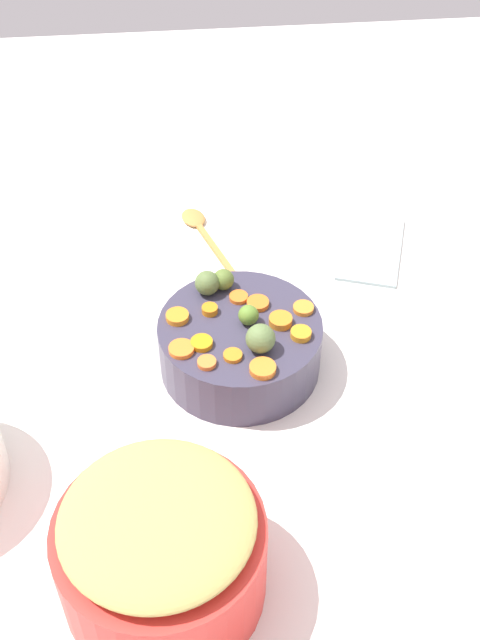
# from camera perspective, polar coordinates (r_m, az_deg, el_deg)

# --- Properties ---
(tabletop) EXTENTS (2.40, 2.40, 0.02)m
(tabletop) POSITION_cam_1_polar(r_m,az_deg,el_deg) (1.25, -0.87, -2.87)
(tabletop) COLOR white
(tabletop) RESTS_ON ground
(serving_bowl_carrots) EXTENTS (0.25, 0.25, 0.09)m
(serving_bowl_carrots) POSITION_cam_1_polar(r_m,az_deg,el_deg) (1.20, 0.00, -1.84)
(serving_bowl_carrots) COLOR #3A364A
(serving_bowl_carrots) RESTS_ON tabletop
(metal_pot) EXTENTS (0.24, 0.24, 0.13)m
(metal_pot) POSITION_cam_1_polar(r_m,az_deg,el_deg) (0.96, -5.63, -16.69)
(metal_pot) COLOR red
(metal_pot) RESTS_ON tabletop
(stuffing_mound) EXTENTS (0.22, 0.22, 0.04)m
(stuffing_mound) POSITION_cam_1_polar(r_m,az_deg,el_deg) (0.89, -5.99, -14.13)
(stuffing_mound) COLOR tan
(stuffing_mound) RESTS_ON metal_pot
(carrot_slice_0) EXTENTS (0.05, 0.05, 0.01)m
(carrot_slice_0) POSITION_cam_1_polar(r_m,az_deg,el_deg) (1.20, 1.29, 1.22)
(carrot_slice_0) COLOR orange
(carrot_slice_0) RESTS_ON serving_bowl_carrots
(carrot_slice_1) EXTENTS (0.03, 0.03, 0.01)m
(carrot_slice_1) POSITION_cam_1_polar(r_m,az_deg,el_deg) (1.18, -2.19, 0.75)
(carrot_slice_1) COLOR orange
(carrot_slice_1) RESTS_ON serving_bowl_carrots
(carrot_slice_2) EXTENTS (0.03, 0.03, 0.01)m
(carrot_slice_2) POSITION_cam_1_polar(r_m,az_deg,el_deg) (1.12, -0.60, -2.58)
(carrot_slice_2) COLOR orange
(carrot_slice_2) RESTS_ON serving_bowl_carrots
(carrot_slice_3) EXTENTS (0.04, 0.04, 0.01)m
(carrot_slice_3) POSITION_cam_1_polar(r_m,az_deg,el_deg) (1.17, 2.94, -0.04)
(carrot_slice_3) COLOR orange
(carrot_slice_3) RESTS_ON serving_bowl_carrots
(carrot_slice_4) EXTENTS (0.05, 0.05, 0.01)m
(carrot_slice_4) POSITION_cam_1_polar(r_m,az_deg,el_deg) (1.10, 1.65, -3.52)
(carrot_slice_4) COLOR orange
(carrot_slice_4) RESTS_ON serving_bowl_carrots
(carrot_slice_5) EXTENTS (0.05, 0.05, 0.01)m
(carrot_slice_5) POSITION_cam_1_polar(r_m,az_deg,el_deg) (1.18, -4.53, 0.30)
(carrot_slice_5) COLOR orange
(carrot_slice_5) RESTS_ON serving_bowl_carrots
(carrot_slice_6) EXTENTS (0.05, 0.05, 0.01)m
(carrot_slice_6) POSITION_cam_1_polar(r_m,az_deg,el_deg) (1.13, -4.24, -2.10)
(carrot_slice_6) COLOR orange
(carrot_slice_6) RESTS_ON serving_bowl_carrots
(carrot_slice_7) EXTENTS (0.04, 0.04, 0.01)m
(carrot_slice_7) POSITION_cam_1_polar(r_m,az_deg,el_deg) (1.14, -2.78, -1.66)
(carrot_slice_7) COLOR orange
(carrot_slice_7) RESTS_ON serving_bowl_carrots
(carrot_slice_8) EXTENTS (0.04, 0.04, 0.01)m
(carrot_slice_8) POSITION_cam_1_polar(r_m,az_deg,el_deg) (1.21, -0.10, 1.65)
(carrot_slice_8) COLOR orange
(carrot_slice_8) RESTS_ON serving_bowl_carrots
(carrot_slice_9) EXTENTS (0.04, 0.04, 0.01)m
(carrot_slice_9) POSITION_cam_1_polar(r_m,az_deg,el_deg) (1.11, -2.41, -3.08)
(carrot_slice_9) COLOR orange
(carrot_slice_9) RESTS_ON serving_bowl_carrots
(carrot_slice_10) EXTENTS (0.04, 0.04, 0.01)m
(carrot_slice_10) POSITION_cam_1_polar(r_m,az_deg,el_deg) (1.15, 4.41, -0.99)
(carrot_slice_10) COLOR orange
(carrot_slice_10) RESTS_ON serving_bowl_carrots
(carrot_slice_11) EXTENTS (0.03, 0.03, 0.01)m
(carrot_slice_11) POSITION_cam_1_polar(r_m,az_deg,el_deg) (1.19, 4.61, 0.76)
(carrot_slice_11) COLOR orange
(carrot_slice_11) RESTS_ON serving_bowl_carrots
(brussels_sprout_0) EXTENTS (0.03, 0.03, 0.03)m
(brussels_sprout_0) POSITION_cam_1_polar(r_m,az_deg,el_deg) (1.22, -1.01, 2.94)
(brussels_sprout_0) COLOR #576E2D
(brussels_sprout_0) RESTS_ON serving_bowl_carrots
(brussels_sprout_1) EXTENTS (0.04, 0.04, 0.04)m
(brussels_sprout_1) POSITION_cam_1_polar(r_m,az_deg,el_deg) (1.21, -2.38, 2.68)
(brussels_sprout_1) COLOR #576D3A
(brussels_sprout_1) RESTS_ON serving_bowl_carrots
(brussels_sprout_2) EXTENTS (0.03, 0.03, 0.03)m
(brussels_sprout_2) POSITION_cam_1_polar(r_m,az_deg,el_deg) (1.16, 0.62, 0.36)
(brussels_sprout_2) COLOR #5A812C
(brussels_sprout_2) RESTS_ON serving_bowl_carrots
(brussels_sprout_3) EXTENTS (0.04, 0.04, 0.04)m
(brussels_sprout_3) POSITION_cam_1_polar(r_m,az_deg,el_deg) (1.12, 1.49, -1.34)
(brussels_sprout_3) COLOR #5D7641
(brussels_sprout_3) RESTS_ON serving_bowl_carrots
(wooden_spoon) EXTENTS (0.25, 0.11, 0.01)m
(wooden_spoon) POSITION_cam_1_polar(r_m,az_deg,el_deg) (1.47, -2.68, 6.39)
(wooden_spoon) COLOR #BB833F
(wooden_spoon) RESTS_ON tabletop
(dish_towel) EXTENTS (0.22, 0.16, 0.01)m
(dish_towel) POSITION_cam_1_polar(r_m,az_deg,el_deg) (1.45, 9.40, 5.09)
(dish_towel) COLOR #9CB3B4
(dish_towel) RESTS_ON tabletop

